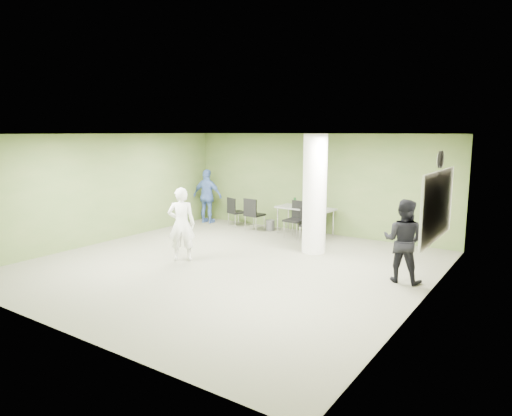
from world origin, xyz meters
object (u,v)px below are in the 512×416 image
Objects in this scene: chair_back_left at (235,210)px; folding_table at (305,209)px; man_black at (403,241)px; man_blue at (207,196)px; woman_white at (182,224)px.

folding_table is at bearing -155.18° from chair_back_left.
man_black is 0.94× the size of man_blue.
chair_back_left is 0.52× the size of man_blue.
man_black is at bearing 158.94° from woman_white.
man_black is at bearing 151.85° from man_blue.
man_black is at bearing -33.99° from folding_table.
man_black reaches higher than folding_table.
man_blue is (-1.06, -0.00, 0.33)m from chair_back_left.
folding_table is at bearing -142.21° from woman_white.
man_blue is (-2.28, 3.61, 0.03)m from woman_white.
chair_back_left is at bearing -108.02° from woman_white.
man_black is (5.74, -2.34, 0.29)m from chair_back_left.
chair_back_left is 6.21m from man_black.
chair_back_left is at bearing -23.30° from man_black.
folding_table is 3.97m from woman_white.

